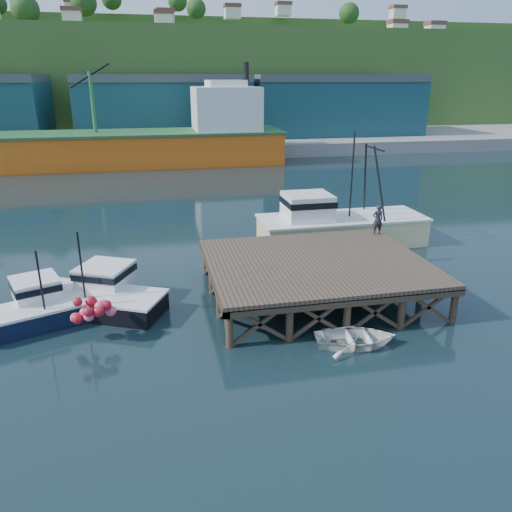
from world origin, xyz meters
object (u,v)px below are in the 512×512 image
object	(u,v)px
trawler	(338,222)
dockworker	(378,220)
boat_black	(97,294)
dinghy	(356,338)
boat_navy	(41,307)

from	to	relation	value
trawler	dockworker	world-z (taller)	trawler
dockworker	boat_black	bearing A→B (deg)	9.83
dinghy	boat_black	bearing A→B (deg)	69.56
boat_navy	dinghy	bearing A→B (deg)	-42.57
trawler	dockworker	distance (m)	4.93
trawler	dinghy	bearing A→B (deg)	-108.06
boat_black	dinghy	size ratio (longest dim) A/B	2.09
dinghy	dockworker	xyz separation A→B (m)	(5.39, 9.67, 2.71)
boat_black	dockworker	bearing A→B (deg)	36.22
trawler	boat_black	bearing A→B (deg)	-155.21
dockworker	dinghy	bearing A→B (deg)	60.60
boat_navy	trawler	xyz separation A→B (m)	(19.17, 8.73, 0.86)
boat_black	dinghy	xyz separation A→B (m)	(11.96, -6.58, -0.46)
trawler	dinghy	xyz separation A→B (m)	(-4.59, -14.32, -1.29)
boat_navy	dinghy	distance (m)	15.62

